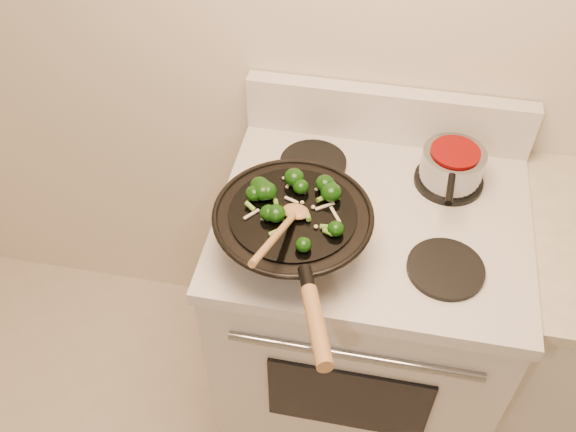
# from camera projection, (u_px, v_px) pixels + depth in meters

# --- Properties ---
(stove) EXTENTS (0.78, 0.67, 1.08)m
(stove) POSITION_uv_depth(u_px,v_px,m) (360.00, 314.00, 1.94)
(stove) COLOR silver
(stove) RESTS_ON ground
(wok) EXTENTS (0.37, 0.59, 0.18)m
(wok) POSITION_uv_depth(u_px,v_px,m) (293.00, 229.00, 1.47)
(wok) COLOR black
(wok) RESTS_ON stove
(stirfry) EXTENTS (0.24, 0.25, 0.04)m
(stirfry) POSITION_uv_depth(u_px,v_px,m) (289.00, 195.00, 1.45)
(stirfry) COLOR black
(stirfry) RESTS_ON wok
(wooden_spoon) EXTENTS (0.08, 0.28, 0.12)m
(wooden_spoon) POSITION_uv_depth(u_px,v_px,m) (284.00, 226.00, 1.36)
(wooden_spoon) COLOR olive
(wooden_spoon) RESTS_ON wok
(saucepan) EXTENTS (0.16, 0.26, 0.10)m
(saucepan) POSITION_uv_depth(u_px,v_px,m) (452.00, 166.00, 1.64)
(saucepan) COLOR gray
(saucepan) RESTS_ON stove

